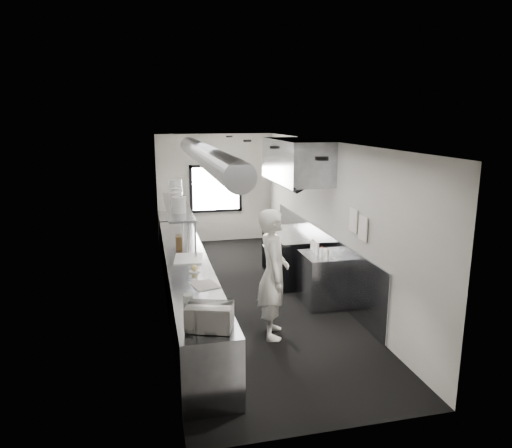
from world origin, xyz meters
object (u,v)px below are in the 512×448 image
plate_stack_b (176,200)px  squeeze_bottle_b (321,252)px  far_work_table (174,234)px  line_cook (273,274)px  plate_stack_d (175,190)px  range (291,256)px  squeeze_bottle_e (312,245)px  bottle_station (321,279)px  small_plate (195,271)px  squeeze_bottle_d (314,247)px  microwave (209,317)px  plate_stack_c (177,196)px  cutting_board (189,258)px  pass_shelf (177,206)px  deli_tub_a (192,314)px  squeeze_bottle_c (317,249)px  exhaust_hood (296,161)px  knife_block (179,242)px  plate_stack_a (179,205)px  deli_tub_b (188,298)px  squeeze_bottle_a (327,255)px  prep_counter (188,286)px

plate_stack_b → squeeze_bottle_b: 2.86m
far_work_table → line_cook: line_cook is taller
far_work_table → plate_stack_d: size_ratio=2.93×
range → plate_stack_b: (-2.26, -0.00, 1.24)m
squeeze_bottle_e → plate_stack_b: bearing=155.3°
bottle_station → far_work_table: 4.53m
small_plate → squeeze_bottle_d: squeeze_bottle_d is taller
microwave → plate_stack_c: (-0.05, 4.24, 0.68)m
range → squeeze_bottle_b: (0.05, -1.52, 0.51)m
cutting_board → squeeze_bottle_d: 2.20m
pass_shelf → microwave: (0.05, -4.15, -0.49)m
deli_tub_a → squeeze_bottle_c: bearing=42.1°
squeeze_bottle_b → exhaust_hood: bearing=89.7°
exhaust_hood → plate_stack_c: size_ratio=7.21×
bottle_station → plate_stack_d: 3.53m
knife_block → plate_stack_a: bearing=-47.6°
deli_tub_a → plate_stack_b: plate_stack_b is taller
deli_tub_b → squeeze_bottle_a: size_ratio=0.77×
prep_counter → squeeze_bottle_b: size_ratio=36.88×
range → prep_counter: bearing=-151.3°
bottle_station → plate_stack_b: size_ratio=3.13×
microwave → plate_stack_c: plate_stack_c is taller
squeeze_bottle_a → deli_tub_b: bearing=-152.0°
exhaust_hood → plate_stack_c: 2.41m
bottle_station → plate_stack_b: bearing=149.4°
small_plate → microwave: bearing=-91.2°
prep_counter → far_work_table: 3.70m
squeeze_bottle_a → squeeze_bottle_d: size_ratio=0.93×
squeeze_bottle_d → squeeze_bottle_e: squeeze_bottle_d is taller
exhaust_hood → plate_stack_d: exhaust_hood is taller
knife_block → plate_stack_a: plate_stack_a is taller
pass_shelf → squeeze_bottle_c: size_ratio=15.23×
bottle_station → deli_tub_a: bearing=-139.1°
exhaust_hood → cutting_board: (-2.22, -1.13, -1.48)m
microwave → cutting_board: microwave is taller
deli_tub_a → squeeze_bottle_e: size_ratio=0.83×
small_plate → squeeze_bottle_e: (2.18, 0.76, 0.08)m
bottle_station → range: bearing=94.6°
deli_tub_a → pass_shelf: bearing=88.3°
exhaust_hood → small_plate: size_ratio=13.24×
plate_stack_c → squeeze_bottle_a: bearing=-42.3°
knife_block → plate_stack_b: size_ratio=0.84×
squeeze_bottle_a → squeeze_bottle_b: 0.19m
line_cook → pass_shelf: bearing=35.6°
bottle_station → squeeze_bottle_d: squeeze_bottle_d is taller
deli_tub_b → squeeze_bottle_c: bearing=34.3°
squeeze_bottle_a → squeeze_bottle_c: size_ratio=0.89×
exhaust_hood → small_plate: 3.22m
deli_tub_b → cutting_board: size_ratio=0.22×
plate_stack_b → far_work_table: bearing=88.4°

